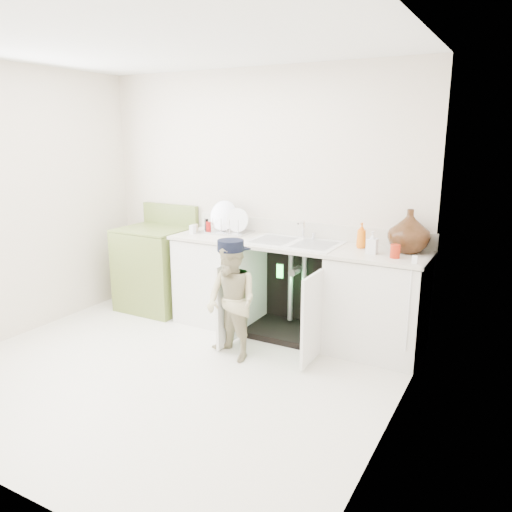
{
  "coord_description": "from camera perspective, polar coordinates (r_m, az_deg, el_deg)",
  "views": [
    {
      "loc": [
        2.4,
        -2.9,
        1.89
      ],
      "look_at": [
        0.43,
        0.7,
        0.87
      ],
      "focal_mm": 35.0,
      "sensor_mm": 36.0,
      "label": 1
    }
  ],
  "objects": [
    {
      "name": "ground",
      "position": [
        4.21,
        -9.98,
        -12.95
      ],
      "size": [
        3.5,
        3.5,
        0.0
      ],
      "primitive_type": "plane",
      "color": "silver",
      "rests_on": "ground"
    },
    {
      "name": "room_shell",
      "position": [
        3.82,
        -10.76,
        4.05
      ],
      "size": [
        6.0,
        5.5,
        1.26
      ],
      "color": "beige",
      "rests_on": "ground"
    },
    {
      "name": "counter_run",
      "position": [
        4.71,
        4.76,
        -3.5
      ],
      "size": [
        2.44,
        1.02,
        1.27
      ],
      "color": "white",
      "rests_on": "ground"
    },
    {
      "name": "avocado_stove",
      "position": [
        5.54,
        -11.31,
        -1.26
      ],
      "size": [
        0.72,
        0.65,
        1.12
      ],
      "color": "olive",
      "rests_on": "ground"
    },
    {
      "name": "repair_worker",
      "position": [
        4.21,
        -2.81,
        -5.09
      ],
      "size": [
        0.61,
        0.65,
        1.03
      ],
      "rotation": [
        0.0,
        0.0,
        -0.37
      ],
      "color": "beige",
      "rests_on": "ground"
    }
  ]
}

